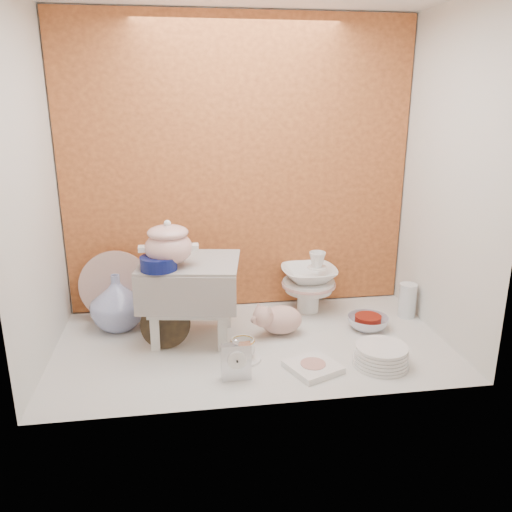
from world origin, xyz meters
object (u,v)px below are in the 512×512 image
Objects in this scene: plush_pig at (281,319)px; dinner_plate_stack at (381,355)px; crystal_bowl at (368,323)px; porcelain_tower at (309,282)px; step_stool at (191,300)px; mantel_clock at (236,359)px; floral_platter at (116,286)px; gold_rim_teacup at (243,348)px; blue_white_vase at (117,302)px; soup_tureen at (168,243)px.

plush_pig is 0.51m from dinner_plate_stack.
crystal_bowl is 0.38m from porcelain_tower.
step_stool is 2.52× the size of mantel_clock.
step_stool is 1.33× the size of porcelain_tower.
floral_platter reaches higher than dinner_plate_stack.
step_stool reaches higher than porcelain_tower.
step_stool reaches higher than dinner_plate_stack.
step_stool is at bearing 177.99° from crystal_bowl.
gold_rim_teacup is at bearing -42.02° from floral_platter.
plush_pig is 0.79× the size of porcelain_tower.
mantel_clock is 0.63m from dinner_plate_stack.
blue_white_vase is at bearing -175.92° from porcelain_tower.
plush_pig is at bearing 53.97° from mantel_clock.
floral_platter reaches higher than mantel_clock.
soup_tureen is 0.75× the size of porcelain_tower.
dinner_plate_stack is at bearing -101.49° from crystal_bowl.
crystal_bowl is at bearing -47.94° from porcelain_tower.
crystal_bowl is (0.65, 0.22, -0.02)m from gold_rim_teacup.
crystal_bowl is (1.24, -0.31, -0.15)m from floral_platter.
plush_pig is 1.29× the size of crystal_bowl.
floral_platter reaches higher than porcelain_tower.
blue_white_vase is 1.37× the size of crystal_bowl.
floral_platter is at bearing 126.57° from mantel_clock.
gold_rim_teacup is (0.05, 0.16, -0.03)m from mantel_clock.
soup_tureen is 0.90× the size of blue_white_vase.
soup_tureen is 0.96× the size of plush_pig.
plush_pig reaches higher than gold_rim_teacup.
dinner_plate_stack is at bearing -40.06° from plush_pig.
porcelain_tower is at bearing 52.67° from mantel_clock.
dinner_plate_stack is 1.19× the size of crystal_bowl.
step_stool is at bearing 33.02° from soup_tureen.
soup_tureen is 1.42× the size of mantel_clock.
mantel_clock is 0.46m from plush_pig.
plush_pig is at bearing -20.81° from floral_platter.
floral_platter is 1.79× the size of crystal_bowl.
gold_rim_teacup is at bearing -161.30° from crystal_bowl.
dinner_plate_stack is 0.73× the size of porcelain_tower.
soup_tureen reaches higher than mantel_clock.
mantel_clock is 0.79m from porcelain_tower.
porcelain_tower is (-0.24, 0.26, 0.13)m from crystal_bowl.
porcelain_tower reaches higher than plush_pig.
floral_platter is 3.29× the size of gold_rim_teacup.
porcelain_tower reaches higher than mantel_clock.
floral_platter reaches higher than blue_white_vase.
gold_rim_teacup is (0.59, -0.53, -0.13)m from floral_platter.
soup_tureen is at bearing -157.69° from porcelain_tower.
blue_white_vase is 0.81m from plush_pig.
soup_tureen is 0.69× the size of floral_platter.
crystal_bowl is (0.95, 0.03, -0.46)m from soup_tureen.
plush_pig is at bearing 3.68° from soup_tureen.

